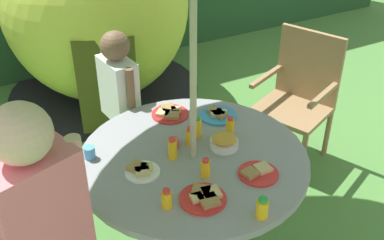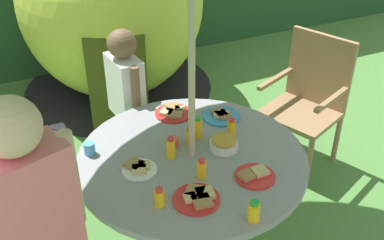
% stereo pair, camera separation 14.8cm
% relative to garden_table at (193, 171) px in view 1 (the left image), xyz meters
% --- Properties ---
extents(garden_table, '(1.27, 1.27, 0.70)m').
position_rel_garden_table_xyz_m(garden_table, '(0.00, 0.00, 0.00)').
color(garden_table, brown).
rests_on(garden_table, ground_plane).
extents(wooden_chair, '(0.62, 0.64, 0.99)m').
position_rel_garden_table_xyz_m(wooden_chair, '(1.19, 0.50, -0.04)').
color(wooden_chair, '#93704C').
rests_on(wooden_chair, ground_plane).
extents(dome_tent, '(2.28, 2.28, 1.79)m').
position_rel_garden_table_xyz_m(dome_tent, '(0.22, 2.22, 0.30)').
color(dome_tent, '#B2C63F').
rests_on(dome_tent, ground_plane).
extents(child_in_white_shirt, '(0.20, 0.39, 1.14)m').
position_rel_garden_table_xyz_m(child_in_white_shirt, '(-0.10, 0.85, 0.15)').
color(child_in_white_shirt, '#3F3F47').
rests_on(child_in_white_shirt, ground_plane).
extents(child_in_pink_shirt, '(0.45, 0.31, 1.41)m').
position_rel_garden_table_xyz_m(child_in_pink_shirt, '(-0.87, -0.29, 0.32)').
color(child_in_pink_shirt, navy).
rests_on(child_in_pink_shirt, ground_plane).
extents(snack_bowl, '(0.16, 0.16, 0.08)m').
position_rel_garden_table_xyz_m(snack_bowl, '(0.19, -0.02, 0.15)').
color(snack_bowl, white).
rests_on(snack_bowl, garden_table).
extents(plate_center_front, '(0.21, 0.21, 0.03)m').
position_rel_garden_table_xyz_m(plate_center_front, '(0.22, -0.31, 0.12)').
color(plate_center_front, red).
rests_on(plate_center_front, garden_table).
extents(plate_near_left, '(0.23, 0.23, 0.03)m').
position_rel_garden_table_xyz_m(plate_near_left, '(0.34, 0.29, 0.12)').
color(plate_near_left, '#338CD8').
rests_on(plate_near_left, garden_table).
extents(plate_near_right, '(0.23, 0.23, 0.03)m').
position_rel_garden_table_xyz_m(plate_near_right, '(0.08, 0.45, 0.12)').
color(plate_near_right, red).
rests_on(plate_near_right, garden_table).
extents(plate_mid_right, '(0.23, 0.23, 0.03)m').
position_rel_garden_table_xyz_m(plate_mid_right, '(-0.13, -0.34, 0.12)').
color(plate_mid_right, red).
rests_on(plate_mid_right, garden_table).
extents(plate_far_right, '(0.19, 0.19, 0.03)m').
position_rel_garden_table_xyz_m(plate_far_right, '(-0.31, -0.00, 0.12)').
color(plate_far_right, white).
rests_on(plate_far_right, garden_table).
extents(juice_bottle_far_left, '(0.05, 0.05, 0.11)m').
position_rel_garden_table_xyz_m(juice_bottle_far_left, '(0.30, 0.09, 0.16)').
color(juice_bottle_far_left, yellow).
rests_on(juice_bottle_far_left, garden_table).
extents(juice_bottle_center_back, '(0.06, 0.06, 0.11)m').
position_rel_garden_table_xyz_m(juice_bottle_center_back, '(0.05, -0.57, 0.16)').
color(juice_bottle_center_back, yellow).
rests_on(juice_bottle_center_back, garden_table).
extents(juice_bottle_mid_left, '(0.05, 0.05, 0.11)m').
position_rel_garden_table_xyz_m(juice_bottle_mid_left, '(-0.03, -0.19, 0.16)').
color(juice_bottle_mid_left, yellow).
rests_on(juice_bottle_mid_left, garden_table).
extents(juice_bottle_front_edge, '(0.05, 0.05, 0.11)m').
position_rel_garden_table_xyz_m(juice_bottle_front_edge, '(0.04, 0.10, 0.16)').
color(juice_bottle_front_edge, yellow).
rests_on(juice_bottle_front_edge, garden_table).
extents(juice_bottle_back_edge, '(0.05, 0.05, 0.11)m').
position_rel_garden_table_xyz_m(juice_bottle_back_edge, '(-0.31, -0.30, 0.16)').
color(juice_bottle_back_edge, yellow).
rests_on(juice_bottle_back_edge, garden_table).
extents(juice_bottle_spot_a, '(0.05, 0.05, 0.13)m').
position_rel_garden_table_xyz_m(juice_bottle_spot_a, '(-0.11, 0.03, 0.17)').
color(juice_bottle_spot_a, yellow).
rests_on(juice_bottle_spot_a, garden_table).
extents(juice_bottle_spot_b, '(0.06, 0.06, 0.13)m').
position_rel_garden_table_xyz_m(juice_bottle_spot_b, '(0.11, 0.16, 0.17)').
color(juice_bottle_spot_b, yellow).
rests_on(juice_bottle_spot_b, garden_table).
extents(cup_near, '(0.06, 0.06, 0.07)m').
position_rel_garden_table_xyz_m(cup_near, '(-0.50, 0.25, 0.15)').
color(cup_near, '#4C99D8').
rests_on(cup_near, garden_table).
extents(cup_far, '(0.06, 0.06, 0.06)m').
position_rel_garden_table_xyz_m(cup_far, '(-0.06, 0.12, 0.14)').
color(cup_far, '#E04C47').
rests_on(cup_far, garden_table).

